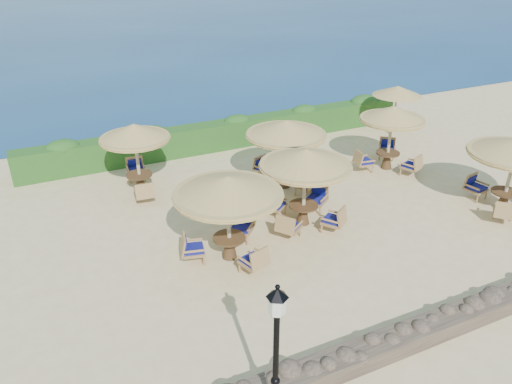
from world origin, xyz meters
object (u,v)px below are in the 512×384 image
Objects in this scene: extra_parasol at (397,91)px; cafe_set_0 at (228,198)px; cafe_set_5 at (391,125)px; cafe_set_1 at (305,172)px; cafe_set_3 at (135,142)px; lamp_post at (276,367)px; cafe_set_4 at (286,136)px.

cafe_set_0 reaches higher than extra_parasol.
cafe_set_1 is at bearing -155.69° from cafe_set_5.
cafe_set_1 is (2.97, 0.80, -0.12)m from cafe_set_0.
extra_parasol is at bearing 3.69° from cafe_set_3.
cafe_set_5 is (5.41, 2.44, -0.00)m from cafe_set_1.
lamp_post is 10.59m from cafe_set_4.
extra_parasol is at bearing 33.88° from cafe_set_1.
cafe_set_4 is (5.20, 9.22, 0.49)m from lamp_post.
lamp_post reaches higher than cafe_set_4.
lamp_post is 11.20m from cafe_set_3.
cafe_set_3 and cafe_set_4 have the same top height.
cafe_set_3 reaches higher than extra_parasol.
cafe_set_0 is at bearing -136.83° from cafe_set_4.
extra_parasol is 0.81× the size of cafe_set_1.
cafe_set_4 is at bearing 73.93° from cafe_set_1.
cafe_set_3 is at bearing 103.53° from cafe_set_0.
extra_parasol is 0.76× the size of cafe_set_0.
cafe_set_4 is 4.64m from cafe_set_5.
cafe_set_5 is (4.62, -0.27, -0.18)m from cafe_set_4.
lamp_post is 1.12× the size of cafe_set_1.
cafe_set_5 is (9.82, 8.95, 0.31)m from lamp_post.
cafe_set_4 is at bearing -159.42° from extra_parasol.
lamp_post is at bearing -124.16° from cafe_set_1.
cafe_set_5 is at bearing 21.18° from cafe_set_0.
lamp_post is 1.16× the size of cafe_set_3.
lamp_post reaches higher than cafe_set_1.
extra_parasol is 0.84× the size of cafe_set_3.
cafe_set_5 is at bearing 24.31° from cafe_set_1.
cafe_set_1 is 1.08× the size of cafe_set_5.
cafe_set_0 and cafe_set_3 have the same top height.
cafe_set_4 is (3.75, 3.52, 0.06)m from cafe_set_0.
cafe_set_3 is 9.96m from cafe_set_5.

